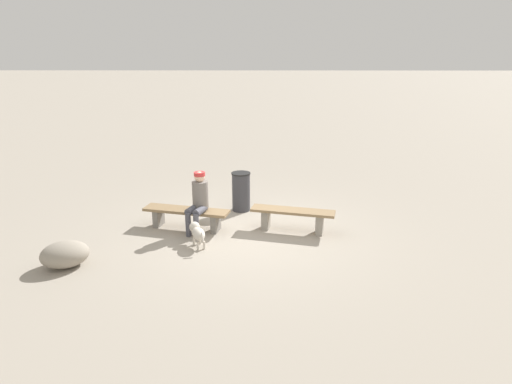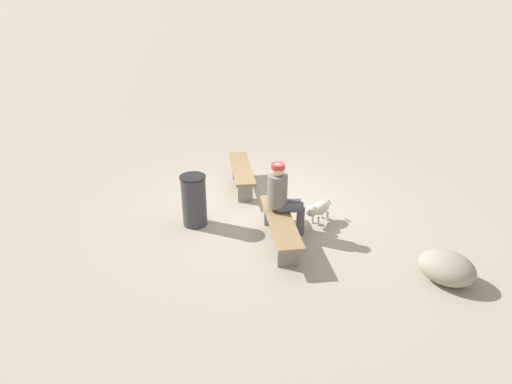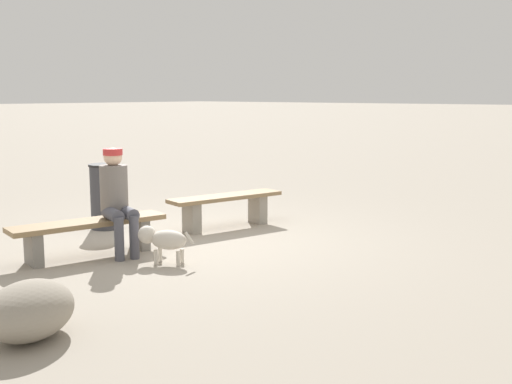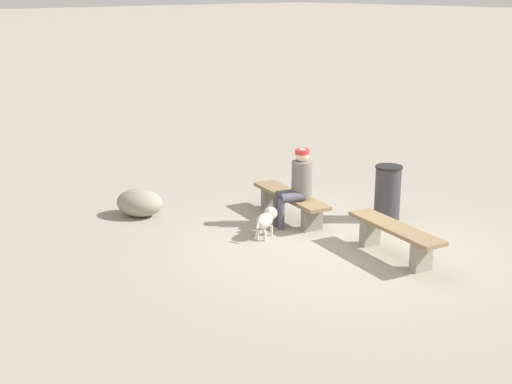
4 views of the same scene
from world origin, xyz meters
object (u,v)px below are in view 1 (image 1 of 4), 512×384
(bench_right, at_px, (186,214))
(seated_person, at_px, (199,198))
(dog, at_px, (197,232))
(trash_bin, at_px, (241,192))
(bench_left, at_px, (293,216))
(boulder, at_px, (65,254))

(bench_right, xyz_separation_m, seated_person, (-0.29, 0.15, 0.41))
(dog, bearing_deg, seated_person, -20.14)
(dog, relative_size, trash_bin, 0.68)
(bench_left, distance_m, boulder, 4.35)
(bench_right, xyz_separation_m, dog, (-0.36, 0.87, -0.03))
(bench_right, bearing_deg, boulder, 57.67)
(bench_right, height_order, boulder, boulder)
(dog, xyz_separation_m, boulder, (2.16, 0.89, -0.05))
(trash_bin, bearing_deg, dog, 69.91)
(bench_right, xyz_separation_m, trash_bin, (-1.09, -1.14, 0.15))
(bench_right, relative_size, boulder, 2.31)
(bench_right, relative_size, dog, 2.99)
(seated_person, xyz_separation_m, boulder, (2.09, 1.62, -0.49))
(seated_person, bearing_deg, bench_right, -8.47)
(trash_bin, height_order, boulder, trash_bin)
(dog, bearing_deg, bench_right, -2.99)
(trash_bin, bearing_deg, boulder, 45.16)
(seated_person, height_order, trash_bin, seated_person)
(boulder, bearing_deg, bench_right, -135.53)
(bench_left, xyz_separation_m, boulder, (4.02, 1.65, -0.10))
(bench_left, height_order, boulder, bench_left)
(bench_right, bearing_deg, bench_left, -169.77)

